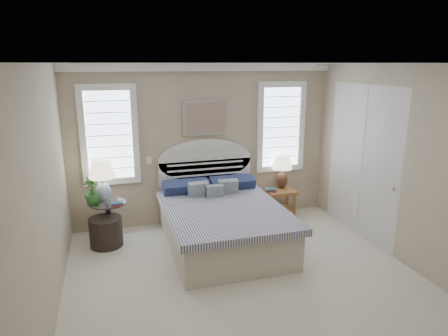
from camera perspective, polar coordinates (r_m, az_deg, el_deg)
floor at (r=5.09m, az=4.39°, el=-17.36°), size 4.50×5.00×0.01m
ceiling at (r=4.32m, az=5.10°, el=14.66°), size 4.50×5.00×0.01m
wall_back at (r=6.84m, az=-2.83°, el=3.30°), size 4.50×0.02×2.70m
wall_left at (r=4.29m, az=-24.69°, el=-5.01°), size 0.02×5.00×2.70m
wall_right at (r=5.71m, az=26.28°, el=-0.51°), size 0.02×5.00×2.70m
crown_molding at (r=6.67m, az=-2.89°, el=14.17°), size 4.50×0.08×0.12m
hvac_vent at (r=5.56m, az=13.89°, el=14.09°), size 0.30×0.20×0.02m
switch_plate at (r=6.72m, az=-10.68°, el=1.10°), size 0.08×0.01×0.12m
window_left at (r=6.59m, az=-16.06°, el=4.52°), size 0.90×0.06×1.60m
window_right at (r=7.23m, az=8.07°, el=5.81°), size 0.90×0.06×1.60m
painting at (r=6.73m, az=-2.80°, el=7.17°), size 0.74×0.04×0.58m
closet_door at (r=6.63m, az=19.10°, el=0.81°), size 0.02×1.80×2.40m
bed at (r=6.15m, az=-0.40°, el=-7.40°), size 1.72×2.28×1.47m
side_table_left at (r=6.50m, az=-16.13°, el=-6.78°), size 0.56×0.56×0.63m
nightstand_right at (r=7.19m, az=8.08°, el=-4.23°), size 0.50×0.40×0.53m
floor_pot at (r=6.39m, az=-16.51°, el=-8.75°), size 0.50×0.50×0.45m
lamp_left at (r=6.35m, az=-17.04°, el=-1.12°), size 0.47×0.47×0.67m
lamp_right at (r=7.20m, az=8.26°, el=0.08°), size 0.42×0.42×0.61m
potted_plant at (r=6.30m, az=-18.33°, el=-3.18°), size 0.28×0.28×0.43m
books_left at (r=6.24m, az=-15.03°, el=-4.97°), size 0.19×0.15×0.05m
books_right at (r=7.04m, az=6.73°, el=-3.16°), size 0.22×0.20×0.05m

